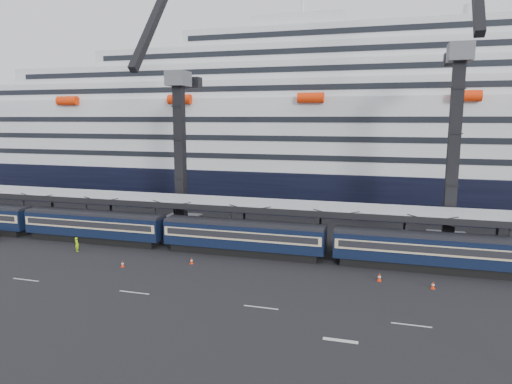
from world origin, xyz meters
The scene contains 12 objects.
ground centered at (0.00, 0.00, 0.00)m, with size 260.00×260.00×0.00m, color black.
lane_markings centered at (8.15, -5.23, 0.01)m, with size 111.00×4.27×0.02m.
train centered at (-4.65, 10.00, 2.20)m, with size 133.05×3.00×4.05m.
canopy centered at (0.00, 14.00, 5.25)m, with size 130.00×6.25×5.53m.
cruise_ship centered at (-1.08, 45.99, 12.34)m, with size 214.09×28.84×34.00m.
crane_dark_near centered at (-20.00, 18.59, 11.93)m, with size 4.50×17.75×35.08m.
crane_dark_mid centered at (15.00, 17.59, 13.36)m, with size 4.50×18.24×39.64m.
worker centered at (-27.36, 5.59, 0.88)m, with size 0.64×0.42×1.76m, color #A3D90B.
traffic_cone_b centered at (-19.02, 2.10, 0.34)m, with size 0.35×0.35×0.69m.
traffic_cone_c centered at (-12.38, 5.13, 0.35)m, with size 0.35×0.35×0.70m.
traffic_cone_d centered at (7.44, 5.28, 0.40)m, with size 0.41×0.41×0.82m.
traffic_cone_e centered at (12.29, 4.54, 0.36)m, with size 0.36×0.36×0.72m.
Camera 1 is at (7.59, -38.94, 15.73)m, focal length 32.00 mm.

